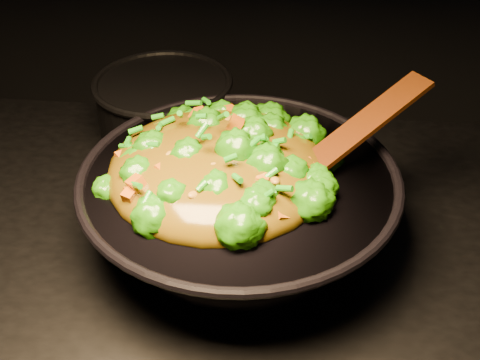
# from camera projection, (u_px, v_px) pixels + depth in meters

# --- Properties ---
(wok) EXTENTS (0.51, 0.51, 0.12)m
(wok) POSITION_uv_depth(u_px,v_px,m) (239.00, 210.00, 0.85)
(wok) COLOR black
(wok) RESTS_ON stovetop
(stir_fry) EXTENTS (0.34, 0.34, 0.10)m
(stir_fry) POSITION_uv_depth(u_px,v_px,m) (218.00, 142.00, 0.79)
(stir_fry) COLOR #277A08
(stir_fry) RESTS_ON wok
(spatula) EXTENTS (0.23, 0.19, 0.11)m
(spatula) POSITION_uv_depth(u_px,v_px,m) (350.00, 136.00, 0.81)
(spatula) COLOR #3A0F06
(spatula) RESTS_ON wok
(back_pot) EXTENTS (0.28, 0.28, 0.13)m
(back_pot) POSITION_uv_depth(u_px,v_px,m) (165.00, 113.00, 1.06)
(back_pot) COLOR black
(back_pot) RESTS_ON stovetop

